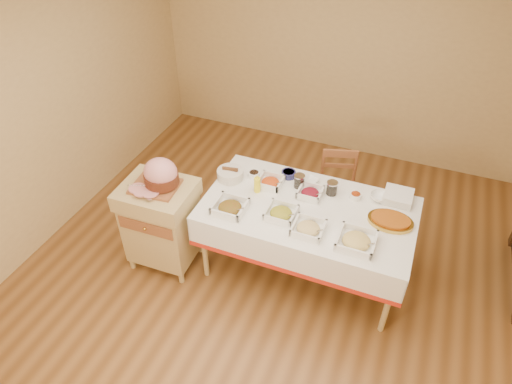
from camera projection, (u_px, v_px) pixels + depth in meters
room_shell at (264, 168)px, 3.45m from camera, size 5.00×5.00×5.00m
dining_table at (307, 222)px, 4.03m from camera, size 1.82×1.02×0.76m
butcher_cart at (161, 220)px, 4.17m from camera, size 0.65×0.54×0.89m
dining_chair at (337, 191)px, 4.62m from camera, size 0.47×0.45×0.85m
ham_on_board at (160, 176)px, 3.87m from camera, size 0.42×0.40×0.28m
serving_dish_a at (230, 207)px, 3.87m from camera, size 0.27×0.27×0.12m
serving_dish_b at (281, 213)px, 3.82m from camera, size 0.25×0.25×0.10m
serving_dish_c at (308, 228)px, 3.68m from camera, size 0.25×0.25×0.10m
serving_dish_d at (356, 241)px, 3.56m from camera, size 0.29×0.29×0.11m
serving_dish_e at (270, 182)px, 4.15m from camera, size 0.23×0.22×0.10m
serving_dish_f at (310, 193)px, 4.03m from camera, size 0.22×0.21×0.10m
small_bowl_left at (254, 174)px, 4.26m from camera, size 0.11×0.11×0.05m
small_bowl_mid at (289, 174)px, 4.25m from camera, size 0.13×0.13×0.06m
small_bowl_right at (356, 196)px, 4.01m from camera, size 0.10×0.10×0.05m
bowl_white_imported at (310, 181)px, 4.20m from camera, size 0.18×0.18×0.03m
bowl_small_imported at (380, 197)px, 4.00m from camera, size 0.22×0.22×0.05m
preserve_jar_left at (299, 182)px, 4.12m from camera, size 0.10×0.10×0.13m
preserve_jar_right at (332, 189)px, 4.04m from camera, size 0.10×0.10×0.13m
mustard_bottle at (257, 184)px, 4.05m from camera, size 0.06×0.06×0.18m
bread_basket at (230, 174)px, 4.23m from camera, size 0.25×0.25×0.11m
plate_stack at (398, 197)px, 3.98m from camera, size 0.24×0.24×0.07m
brass_platter at (390, 221)px, 3.76m from camera, size 0.38×0.27×0.05m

